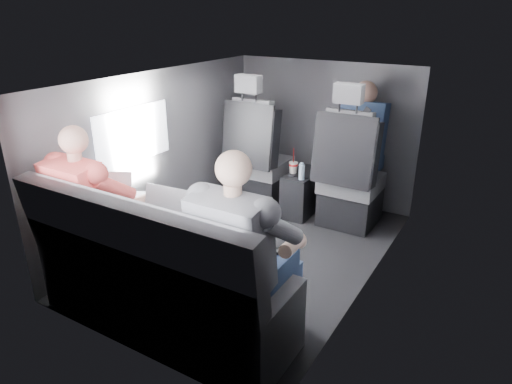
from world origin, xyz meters
The scene contains 20 objects.
floor centered at (0.00, 0.00, 0.00)m, with size 2.60×2.60×0.00m, color black.
ceiling centered at (0.00, 0.00, 1.35)m, with size 2.60×2.60×0.00m, color #B2B2AD.
panel_left centered at (-0.90, 0.00, 0.68)m, with size 0.02×2.60×1.35m, color #56565B.
panel_right centered at (0.90, 0.00, 0.68)m, with size 0.02×2.60×1.35m, color #56565B.
panel_front centered at (0.00, 1.30, 0.68)m, with size 1.80×0.02×1.35m, color #56565B.
panel_back centered at (0.00, -1.30, 0.68)m, with size 1.80×0.02×1.35m, color #56565B.
side_window centered at (-0.88, -0.30, 0.90)m, with size 0.02×0.75×0.42m, color white.
seatbelt centered at (0.45, 0.67, 0.80)m, with size 0.05×0.01×0.65m, color black.
front_seat_left centered at (-0.45, 0.84, 0.40)m, with size 0.52×0.58×1.26m.
front_seat_right centered at (0.45, 0.84, 0.40)m, with size 0.52×0.58×1.26m.
center_console centered at (0.00, 0.88, 0.20)m, with size 0.24×0.48×0.41m.
rear_bench centered at (0.00, -1.06, 0.31)m, with size 1.60×0.57×0.92m.
soda_cup centered at (-0.07, 0.80, 0.46)m, with size 0.08×0.08×0.24m.
water_bottle centered at (0.06, 0.71, 0.47)m, with size 0.05×0.05×0.15m.
laptop_white centered at (-0.60, -0.76, 0.63)m, with size 0.40×0.43×0.24m.
laptop_silver centered at (0.03, -0.82, 0.64)m, with size 0.42×0.39×0.28m.
laptop_black centered at (0.49, -0.79, 0.63)m, with size 0.39×0.38×0.25m.
passenger_rear_left centered at (-0.56, -0.97, 0.61)m, with size 0.47×0.60×1.18m.
passenger_rear_right centered at (0.54, -0.97, 0.62)m, with size 0.49×0.61×1.21m.
passenger_front_right centered at (0.44, 1.10, 0.75)m, with size 0.40×0.40×0.80m.
Camera 1 is at (1.63, -2.71, 1.81)m, focal length 32.00 mm.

